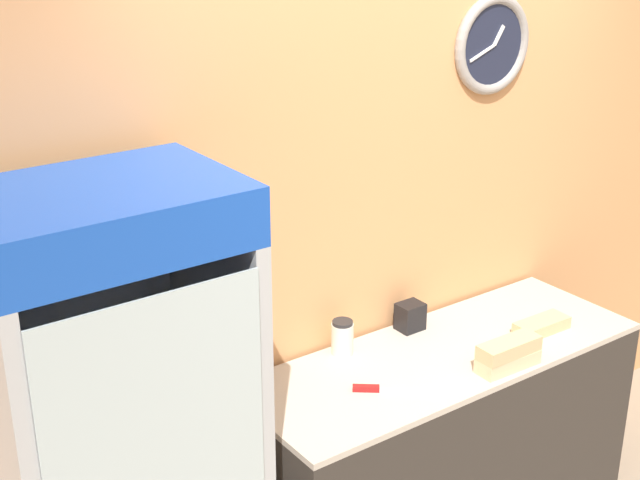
{
  "coord_description": "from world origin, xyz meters",
  "views": [
    {
      "loc": [
        -2.28,
        -1.45,
        2.63
      ],
      "look_at": [
        -0.6,
        0.89,
        1.49
      ],
      "focal_mm": 50.0,
      "sensor_mm": 36.0,
      "label": 1
    }
  ],
  "objects_px": {
    "sandwich_flat_left": "(541,326)",
    "condiment_jar": "(342,337)",
    "sandwich_stack_middle": "(509,348)",
    "beverage_cooler": "(113,432)",
    "sandwich_stack_bottom": "(508,361)",
    "napkin_dispenser": "(410,316)",
    "chefs_knife": "(383,389)"
  },
  "relations": [
    {
      "from": "sandwich_stack_bottom",
      "to": "chefs_knife",
      "type": "height_order",
      "value": "sandwich_stack_bottom"
    },
    {
      "from": "sandwich_stack_bottom",
      "to": "condiment_jar",
      "type": "relative_size",
      "value": 1.9
    },
    {
      "from": "sandwich_stack_middle",
      "to": "condiment_jar",
      "type": "distance_m",
      "value": 0.66
    },
    {
      "from": "beverage_cooler",
      "to": "condiment_jar",
      "type": "relative_size",
      "value": 12.83
    },
    {
      "from": "beverage_cooler",
      "to": "sandwich_stack_bottom",
      "type": "distance_m",
      "value": 1.56
    },
    {
      "from": "beverage_cooler",
      "to": "sandwich_flat_left",
      "type": "bearing_deg",
      "value": -4.32
    },
    {
      "from": "sandwich_stack_middle",
      "to": "chefs_knife",
      "type": "height_order",
      "value": "sandwich_stack_middle"
    },
    {
      "from": "sandwich_stack_middle",
      "to": "beverage_cooler",
      "type": "bearing_deg",
      "value": 169.75
    },
    {
      "from": "condiment_jar",
      "to": "napkin_dispenser",
      "type": "distance_m",
      "value": 0.36
    },
    {
      "from": "beverage_cooler",
      "to": "sandwich_stack_middle",
      "type": "bearing_deg",
      "value": -10.25
    },
    {
      "from": "sandwich_flat_left",
      "to": "napkin_dispenser",
      "type": "distance_m",
      "value": 0.56
    },
    {
      "from": "chefs_knife",
      "to": "condiment_jar",
      "type": "bearing_deg",
      "value": 80.39
    },
    {
      "from": "sandwich_flat_left",
      "to": "chefs_knife",
      "type": "relative_size",
      "value": 0.95
    },
    {
      "from": "sandwich_flat_left",
      "to": "chefs_knife",
      "type": "height_order",
      "value": "sandwich_flat_left"
    },
    {
      "from": "sandwich_stack_middle",
      "to": "condiment_jar",
      "type": "relative_size",
      "value": 1.89
    },
    {
      "from": "chefs_knife",
      "to": "sandwich_stack_bottom",
      "type": "bearing_deg",
      "value": -16.46
    },
    {
      "from": "sandwich_flat_left",
      "to": "chefs_knife",
      "type": "bearing_deg",
      "value": 178.87
    },
    {
      "from": "beverage_cooler",
      "to": "sandwich_stack_bottom",
      "type": "xyz_separation_m",
      "value": [
        1.53,
        -0.28,
        -0.12
      ]
    },
    {
      "from": "sandwich_stack_middle",
      "to": "chefs_knife",
      "type": "xyz_separation_m",
      "value": [
        -0.51,
        0.15,
        -0.08
      ]
    },
    {
      "from": "sandwich_flat_left",
      "to": "sandwich_stack_bottom",
      "type": "bearing_deg",
      "value": -158.98
    },
    {
      "from": "sandwich_stack_middle",
      "to": "napkin_dispenser",
      "type": "bearing_deg",
      "value": 101.13
    },
    {
      "from": "condiment_jar",
      "to": "napkin_dispenser",
      "type": "xyz_separation_m",
      "value": [
        0.36,
        0.0,
        -0.01
      ]
    },
    {
      "from": "sandwich_stack_bottom",
      "to": "sandwich_flat_left",
      "type": "distance_m",
      "value": 0.37
    },
    {
      "from": "sandwich_stack_middle",
      "to": "napkin_dispenser",
      "type": "relative_size",
      "value": 2.29
    },
    {
      "from": "sandwich_stack_bottom",
      "to": "napkin_dispenser",
      "type": "bearing_deg",
      "value": 101.13
    },
    {
      "from": "beverage_cooler",
      "to": "condiment_jar",
      "type": "distance_m",
      "value": 1.09
    },
    {
      "from": "chefs_knife",
      "to": "sandwich_flat_left",
      "type": "bearing_deg",
      "value": -1.13
    },
    {
      "from": "sandwich_stack_bottom",
      "to": "sandwich_stack_middle",
      "type": "distance_m",
      "value": 0.06
    },
    {
      "from": "sandwich_stack_bottom",
      "to": "chefs_knife",
      "type": "xyz_separation_m",
      "value": [
        -0.51,
        0.15,
        -0.02
      ]
    },
    {
      "from": "sandwich_flat_left",
      "to": "condiment_jar",
      "type": "distance_m",
      "value": 0.88
    },
    {
      "from": "sandwich_stack_bottom",
      "to": "sandwich_flat_left",
      "type": "height_order",
      "value": "sandwich_stack_bottom"
    },
    {
      "from": "sandwich_stack_middle",
      "to": "chefs_knife",
      "type": "relative_size",
      "value": 1.02
    }
  ]
}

